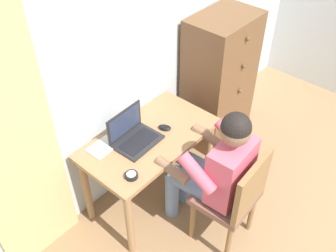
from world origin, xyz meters
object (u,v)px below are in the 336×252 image
object	(u,v)px
chair	(235,196)
desk_clock	(131,175)
desk	(150,148)
dresser	(219,81)
computer_mouse	(165,127)
notebook_pad	(103,147)
laptop	(133,135)
person_seated	(215,167)

from	to	relation	value
chair	desk_clock	world-z (taller)	chair
desk	chair	distance (m)	0.73
dresser	computer_mouse	bearing A→B (deg)	-172.46
chair	notebook_pad	xyz separation A→B (m)	(-0.42, 0.89, 0.22)
chair	laptop	xyz separation A→B (m)	(-0.21, 0.78, 0.26)
desk	notebook_pad	world-z (taller)	notebook_pad
dresser	computer_mouse	world-z (taller)	dresser
person_seated	chair	bearing A→B (deg)	-87.27
laptop	computer_mouse	distance (m)	0.26
dresser	desk_clock	distance (m)	1.43
chair	desk_clock	xyz separation A→B (m)	(-0.48, 0.53, 0.23)
desk	dresser	world-z (taller)	dresser
person_seated	notebook_pad	bearing A→B (deg)	119.95
computer_mouse	chair	bearing A→B (deg)	-116.31
desk_clock	laptop	bearing A→B (deg)	42.86
dresser	notebook_pad	xyz separation A→B (m)	(-1.34, 0.09, 0.07)
chair	computer_mouse	world-z (taller)	chair
laptop	computer_mouse	bearing A→B (deg)	-20.49
laptop	desk_clock	distance (m)	0.36
notebook_pad	desk_clock	bearing A→B (deg)	-101.14
desk_clock	notebook_pad	distance (m)	0.36
person_seated	computer_mouse	xyz separation A→B (m)	(0.04, 0.51, 0.05)
chair	desk_clock	bearing A→B (deg)	131.72
dresser	chair	xyz separation A→B (m)	(-0.92, -0.81, -0.14)
dresser	person_seated	xyz separation A→B (m)	(-0.93, -0.62, 0.04)
dresser	laptop	world-z (taller)	dresser
chair	laptop	size ratio (longest dim) A/B	2.53
desk	dresser	size ratio (longest dim) A/B	0.82
laptop	notebook_pad	xyz separation A→B (m)	(-0.21, 0.11, -0.05)
chair	laptop	bearing A→B (deg)	105.12
person_seated	dresser	bearing A→B (deg)	33.86
computer_mouse	notebook_pad	world-z (taller)	computer_mouse
dresser	laptop	xyz separation A→B (m)	(-1.13, -0.03, 0.12)
desk_clock	desk	bearing A→B (deg)	26.59
laptop	computer_mouse	size ratio (longest dim) A/B	3.51
computer_mouse	desk_clock	world-z (taller)	computer_mouse
desk	laptop	xyz separation A→B (m)	(-0.10, 0.06, 0.17)
dresser	person_seated	size ratio (longest dim) A/B	1.07
dresser	computer_mouse	xyz separation A→B (m)	(-0.89, -0.12, 0.08)
dresser	person_seated	distance (m)	1.12
desk	laptop	distance (m)	0.21
chair	notebook_pad	world-z (taller)	chair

